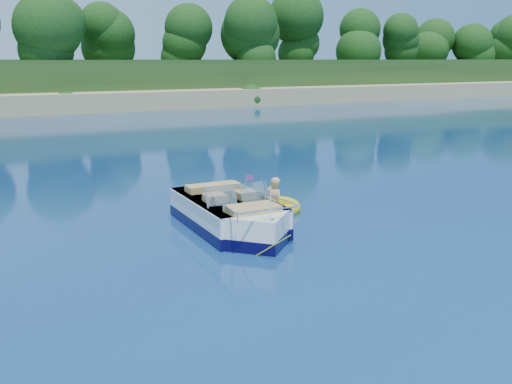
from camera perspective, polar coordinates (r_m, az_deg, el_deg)
ground at (r=13.05m, az=4.14°, el=-5.12°), size 160.00×160.00×0.00m
shoreline at (r=74.69m, az=-22.40°, el=9.82°), size 170.00×59.00×6.00m
treeline at (r=52.02m, az=-20.49°, el=13.98°), size 150.00×7.12×8.19m
motorboat at (r=13.88m, az=-2.34°, el=-2.55°), size 1.86×5.13×1.71m
tow_tube at (r=15.74m, az=1.90°, el=-1.52°), size 1.51×1.51×0.38m
boy at (r=15.71m, az=1.63°, el=-1.92°), size 0.70×0.91×1.63m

